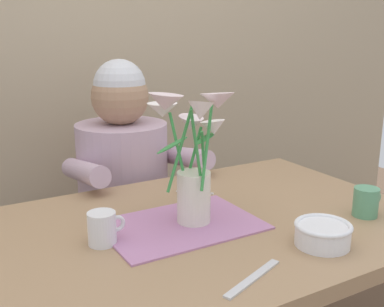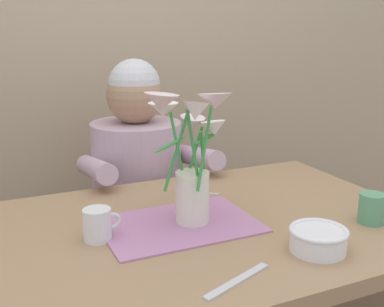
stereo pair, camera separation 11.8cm
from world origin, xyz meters
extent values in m
cube|color=tan|center=(0.00, 1.05, 1.25)|extent=(4.00, 0.10, 2.50)
cube|color=#9E7A56|center=(0.00, 0.00, 0.72)|extent=(1.20, 0.80, 0.04)
cylinder|color=#9E7A56|center=(0.54, 0.34, 0.35)|extent=(0.06, 0.06, 0.70)
cylinder|color=#4C4C56|center=(0.02, 0.62, 0.20)|extent=(0.30, 0.30, 0.40)
cylinder|color=#BC9EB2|center=(0.02, 0.62, 0.65)|extent=(0.34, 0.34, 0.50)
sphere|color=#A37A5B|center=(0.02, 0.62, 1.00)|extent=(0.21, 0.21, 0.21)
sphere|color=silver|center=(0.02, 0.62, 1.04)|extent=(0.19, 0.19, 0.19)
cylinder|color=#BC9EB2|center=(-0.17, 0.48, 0.78)|extent=(0.07, 0.33, 0.12)
cylinder|color=#BC9EB2|center=(0.21, 0.48, 0.78)|extent=(0.07, 0.33, 0.12)
cube|color=#B275A3|center=(-0.06, 0.01, 0.74)|extent=(0.40, 0.28, 0.00)
cylinder|color=silver|center=(-0.02, 0.01, 0.81)|extent=(0.09, 0.09, 0.14)
cylinder|color=#388E42|center=(0.01, 0.02, 0.91)|extent=(0.03, 0.03, 0.15)
cone|color=white|center=(0.05, 0.03, 0.99)|extent=(0.09, 0.09, 0.05)
sphere|color=#E5D14C|center=(0.05, 0.03, 0.99)|extent=(0.02, 0.02, 0.02)
cylinder|color=#388E42|center=(0.00, 0.05, 0.92)|extent=(0.06, 0.02, 0.15)
cone|color=silver|center=(0.01, 0.09, 0.99)|extent=(0.08, 0.09, 0.05)
sphere|color=#E5D14C|center=(0.01, 0.09, 1.00)|extent=(0.02, 0.02, 0.02)
cylinder|color=#388E42|center=(-0.04, 0.06, 0.94)|extent=(0.02, 0.07, 0.19)
cone|color=white|center=(-0.06, 0.11, 1.03)|extent=(0.09, 0.09, 0.04)
sphere|color=#E5D14C|center=(-0.06, 0.11, 1.04)|extent=(0.02, 0.02, 0.02)
cylinder|color=#388E42|center=(-0.07, 0.00, 0.96)|extent=(0.08, 0.01, 0.23)
cone|color=silver|center=(-0.12, -0.01, 1.07)|extent=(0.10, 0.10, 0.05)
sphere|color=#E5D14C|center=(-0.12, -0.01, 1.08)|extent=(0.02, 0.02, 0.02)
cylinder|color=#388E42|center=(-0.04, -0.02, 0.95)|extent=(0.05, 0.02, 0.21)
cone|color=white|center=(-0.05, -0.06, 1.05)|extent=(0.09, 0.09, 0.05)
sphere|color=#E5D14C|center=(-0.05, -0.06, 1.06)|extent=(0.02, 0.02, 0.02)
cylinder|color=#388E42|center=(0.00, -0.01, 0.95)|extent=(0.08, 0.08, 0.21)
cone|color=silver|center=(0.01, -0.04, 1.07)|extent=(0.09, 0.10, 0.05)
sphere|color=#E5D14C|center=(0.01, -0.04, 1.07)|extent=(0.02, 0.02, 0.02)
ellipsoid|color=#388E42|center=(0.03, 0.04, 0.96)|extent=(0.10, 0.08, 0.03)
ellipsoid|color=#388E42|center=(-0.08, 0.02, 0.96)|extent=(0.09, 0.05, 0.05)
cylinder|color=white|center=(0.17, -0.25, 0.77)|extent=(0.13, 0.13, 0.05)
torus|color=white|center=(0.17, -0.25, 0.79)|extent=(0.14, 0.14, 0.01)
cube|color=silver|center=(-0.07, -0.30, 0.74)|extent=(0.18, 0.08, 0.00)
cylinder|color=#569970|center=(0.41, -0.18, 0.78)|extent=(0.07, 0.07, 0.08)
torus|color=#569970|center=(0.45, -0.18, 0.78)|extent=(0.04, 0.01, 0.04)
cylinder|color=silver|center=(-0.27, 0.02, 0.78)|extent=(0.07, 0.07, 0.08)
torus|color=silver|center=(-0.24, 0.02, 0.78)|extent=(0.04, 0.01, 0.04)
cube|color=silver|center=(0.10, 0.21, 0.74)|extent=(0.08, 0.07, 0.00)
ellipsoid|color=silver|center=(0.06, 0.24, 0.74)|extent=(0.03, 0.03, 0.01)
camera|label=1|loc=(-0.61, -0.99, 1.24)|focal=44.10mm
camera|label=2|loc=(-0.51, -1.04, 1.24)|focal=44.10mm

